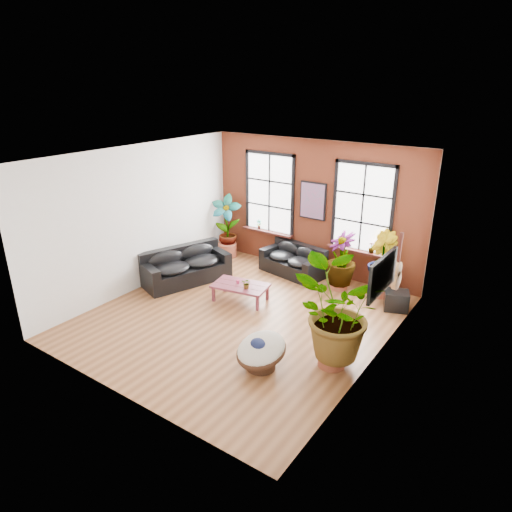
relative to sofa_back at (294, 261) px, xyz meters
The scene contains 19 objects.
room 2.97m from the sofa_back, 84.22° to the right, with size 6.04×6.54×3.54m.
sofa_back is the anchor object (origin of this frame).
sofa_left 2.88m from the sofa_back, 135.52° to the right, with size 1.63×2.39×0.87m.
coffee_table 2.12m from the sofa_back, 95.71° to the right, with size 1.38×0.95×0.49m.
papasan_chair 4.40m from the sofa_back, 67.43° to the right, with size 1.18×1.19×0.69m.
poster 1.67m from the sofa_back, 57.74° to the left, with size 0.74×0.06×0.98m.
tv_wall_unit 4.04m from the sofa_back, 34.11° to the right, with size 0.13×1.86×1.20m.
media_box 2.99m from the sofa_back, ahead, with size 0.66×0.61×0.44m.
pot_back_left 2.25m from the sofa_back, behind, with size 0.72×0.72×0.40m.
pot_back_right 2.37m from the sofa_back, ahead, with size 0.63×0.63×0.39m.
pot_right_wall 4.25m from the sofa_back, 50.38° to the right, with size 0.64×0.64×0.36m.
pot_mid 1.43m from the sofa_back, ahead, with size 0.58×0.58×0.32m.
floor_plant_back_left 2.36m from the sofa_back, behind, with size 0.88×0.59×1.67m, color #285215.
floor_plant_back_right 2.38m from the sofa_back, ahead, with size 0.79×0.64×1.44m, color #285215.
floor_plant_right_wall 4.27m from the sofa_back, 50.51° to the right, with size 1.60×1.39×1.78m, color #285215.
floor_plant_mid 1.51m from the sofa_back, ahead, with size 0.75×0.75×1.34m, color #285215.
table_plant 2.20m from the sofa_back, 89.18° to the right, with size 0.22×0.19×0.25m, color #285215.
sill_plant_left 1.59m from the sofa_back, 165.11° to the left, with size 0.14×0.10×0.27m, color #285215.
sill_plant_right 2.11m from the sofa_back, 10.62° to the left, with size 0.15×0.15×0.27m, color #285215.
Camera 1 is at (5.32, -7.09, 4.92)m, focal length 32.00 mm.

